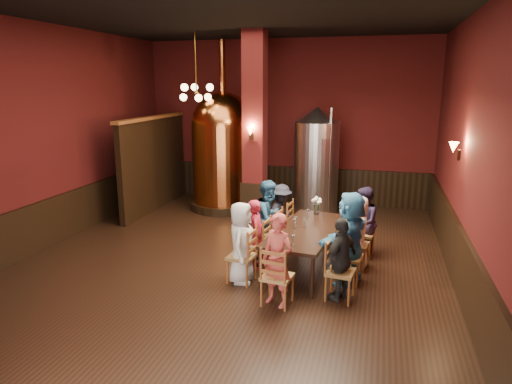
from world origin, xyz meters
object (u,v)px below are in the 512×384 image
(steel_vessel, at_px, (316,162))
(person_0, at_px, (241,243))
(copper_kettle, at_px, (224,149))
(person_1, at_px, (256,234))
(dining_table, at_px, (307,232))
(rose_vase, at_px, (317,203))
(person_2, at_px, (269,218))

(steel_vessel, bearing_deg, person_0, -97.78)
(copper_kettle, bearing_deg, person_1, -62.78)
(dining_table, bearing_deg, copper_kettle, 135.72)
(copper_kettle, relative_size, rose_vase, 12.15)
(person_0, bearing_deg, person_1, -10.97)
(steel_vessel, bearing_deg, dining_table, -84.36)
(person_1, bearing_deg, steel_vessel, -19.25)
(person_2, bearing_deg, steel_vessel, 12.51)
(dining_table, height_order, person_1, person_1)
(person_0, distance_m, copper_kettle, 4.87)
(person_0, xyz_separation_m, rose_vase, (1.00, 1.89, 0.28))
(person_1, relative_size, rose_vase, 3.56)
(rose_vase, bearing_deg, person_0, -117.94)
(copper_kettle, bearing_deg, person_0, -67.32)
(dining_table, xyz_separation_m, person_1, (-0.88, -0.22, -0.04))
(person_1, xyz_separation_m, rose_vase, (0.92, 1.23, 0.34))
(copper_kettle, bearing_deg, dining_table, -51.44)
(steel_vessel, bearing_deg, rose_vase, -81.46)
(dining_table, distance_m, person_1, 0.91)
(dining_table, relative_size, steel_vessel, 0.91)
(person_0, height_order, rose_vase, person_0)
(dining_table, height_order, copper_kettle, copper_kettle)
(dining_table, height_order, person_2, person_2)
(person_1, relative_size, person_2, 0.85)
(person_1, xyz_separation_m, person_2, (0.08, 0.65, 0.11))
(person_0, distance_m, person_2, 1.33)
(person_0, relative_size, rose_vase, 3.89)
(person_2, xyz_separation_m, rose_vase, (0.84, 0.57, 0.23))
(steel_vessel, bearing_deg, person_2, -98.03)
(person_0, height_order, person_2, person_2)
(steel_vessel, bearing_deg, copper_kettle, -178.42)
(copper_kettle, relative_size, steel_vessel, 1.59)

